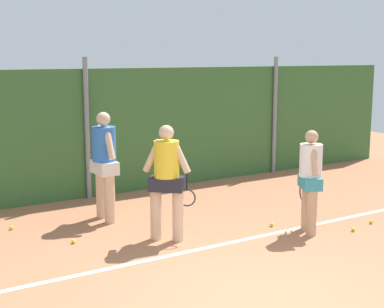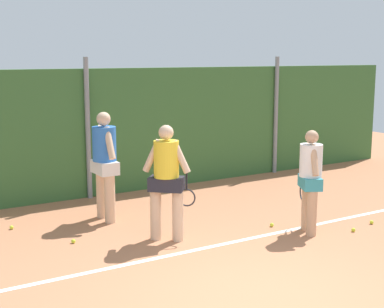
{
  "view_description": "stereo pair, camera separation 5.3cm",
  "coord_description": "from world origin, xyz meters",
  "views": [
    {
      "loc": [
        -4.0,
        -4.86,
        2.86
      ],
      "look_at": [
        0.67,
        2.69,
        1.29
      ],
      "focal_mm": 52.06,
      "sensor_mm": 36.0,
      "label": 1
    },
    {
      "loc": [
        -3.95,
        -4.89,
        2.86
      ],
      "look_at": [
        0.67,
        2.69,
        1.29
      ],
      "focal_mm": 52.06,
      "sensor_mm": 36.0,
      "label": 2
    }
  ],
  "objects": [
    {
      "name": "hedge_fence_backdrop",
      "position": [
        0.0,
        5.77,
        1.3
      ],
      "size": [
        16.76,
        0.25,
        2.6
      ],
      "primitive_type": "cube",
      "color": "#386633",
      "rests_on": "ground_plane"
    },
    {
      "name": "court_baseline_paint",
      "position": [
        0.0,
        1.84,
        0.0
      ],
      "size": [
        12.25,
        0.1,
        0.01
      ],
      "primitive_type": "cube",
      "color": "white",
      "rests_on": "ground_plane"
    },
    {
      "name": "fence_post_center",
      "position": [
        0.0,
        5.6,
        1.42
      ],
      "size": [
        0.1,
        0.1,
        2.84
      ],
      "primitive_type": "cylinder",
      "color": "gray",
      "rests_on": "ground_plane"
    },
    {
      "name": "tennis_ball_2",
      "position": [
        3.48,
        1.37,
        0.03
      ],
      "size": [
        0.07,
        0.07,
        0.07
      ],
      "primitive_type": "sphere",
      "color": "#CCDB33",
      "rests_on": "ground_plane"
    },
    {
      "name": "tennis_ball_1",
      "position": [
        -1.24,
        3.09,
        0.03
      ],
      "size": [
        0.07,
        0.07,
        0.07
      ],
      "primitive_type": "sphere",
      "color": "#CCDB33",
      "rests_on": "ground_plane"
    },
    {
      "name": "tennis_ball_7",
      "position": [
        2.89,
        1.23,
        0.03
      ],
      "size": [
        0.07,
        0.07,
        0.07
      ],
      "primitive_type": "sphere",
      "color": "#CCDB33",
      "rests_on": "ground_plane"
    },
    {
      "name": "player_foreground_near",
      "position": [
        2.24,
        1.61,
        0.95
      ],
      "size": [
        0.49,
        0.73,
        1.69
      ],
      "rotation": [
        0.0,
        0.0,
        1.07
      ],
      "color": "tan",
      "rests_on": "ground_plane"
    },
    {
      "name": "player_midcourt",
      "position": [
        0.08,
        2.48,
        1.02
      ],
      "size": [
        0.68,
        0.59,
        1.82
      ],
      "rotation": [
        0.0,
        0.0,
        5.54
      ],
      "color": "beige",
      "rests_on": "ground_plane"
    },
    {
      "name": "tennis_ball_4",
      "position": [
        1.92,
        2.15,
        0.03
      ],
      "size": [
        0.07,
        0.07,
        0.07
      ],
      "primitive_type": "sphere",
      "color": "#CCDB33",
      "rests_on": "ground_plane"
    },
    {
      "name": "player_backcourt_far",
      "position": [
        -0.32,
        3.99,
        1.07
      ],
      "size": [
        0.41,
        0.8,
        1.91
      ],
      "rotation": [
        0.0,
        0.0,
        1.57
      ],
      "color": "beige",
      "rests_on": "ground_plane"
    },
    {
      "name": "fence_post_right",
      "position": [
        4.83,
        5.6,
        1.42
      ],
      "size": [
        0.1,
        0.1,
        2.84
      ],
      "primitive_type": "cylinder",
      "color": "gray",
      "rests_on": "ground_plane"
    },
    {
      "name": "ground_plane",
      "position": [
        0.0,
        1.69,
        0.0
      ],
      "size": [
        25.78,
        25.78,
        0.0
      ],
      "primitive_type": "plane",
      "color": "#B2704C"
    },
    {
      "name": "tennis_ball_0",
      "position": [
        -1.89,
        4.3,
        0.03
      ],
      "size": [
        0.07,
        0.07,
        0.07
      ],
      "primitive_type": "sphere",
      "color": "#CCDB33",
      "rests_on": "ground_plane"
    }
  ]
}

